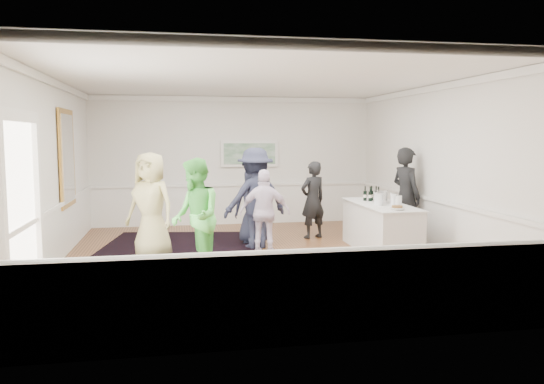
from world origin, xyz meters
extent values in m
plane|color=brown|center=(0.00, 0.00, 0.00)|extent=(8.00, 8.00, 0.00)
cube|color=white|center=(0.00, 0.00, 3.20)|extent=(7.00, 8.00, 0.02)
cube|color=white|center=(-3.50, 0.00, 1.60)|extent=(0.02, 8.00, 3.20)
cube|color=white|center=(3.50, 0.00, 1.60)|extent=(0.02, 8.00, 3.20)
cube|color=white|center=(0.00, 4.00, 1.60)|extent=(7.00, 0.02, 3.20)
cube|color=white|center=(0.00, -4.00, 1.60)|extent=(7.00, 0.02, 3.20)
cube|color=#C18C39|center=(-3.46, 1.30, 1.80)|extent=(0.04, 1.25, 1.85)
cube|color=white|center=(-3.43, 1.30, 1.80)|extent=(0.01, 1.05, 1.65)
cube|color=white|center=(-3.43, -2.72, 1.20)|extent=(0.10, 0.14, 2.40)
cube|color=white|center=(-3.43, -1.08, 1.20)|extent=(0.10, 0.14, 2.40)
cube|color=white|center=(-3.43, -1.90, 2.48)|extent=(0.10, 1.78, 0.16)
cube|color=white|center=(-3.46, -1.90, 1.20)|extent=(0.02, 1.50, 2.40)
cube|color=white|center=(0.40, 3.95, 1.78)|extent=(1.44, 0.05, 0.66)
cube|color=#286C3A|center=(0.40, 3.92, 1.78)|extent=(1.30, 0.01, 0.52)
cube|color=black|center=(-1.42, 0.93, 0.01)|extent=(3.64, 4.45, 0.02)
cube|color=silver|center=(2.45, 0.29, 0.45)|extent=(0.80, 2.21, 0.91)
cube|color=silver|center=(2.45, 0.29, 0.91)|extent=(0.86, 2.27, 0.02)
imported|color=black|center=(3.20, 0.83, 1.00)|extent=(0.68, 0.84, 1.99)
imported|color=tan|center=(-1.88, 0.39, 0.97)|extent=(1.13, 1.03, 1.93)
imported|color=#54CE52|center=(-1.13, -0.87, 0.94)|extent=(0.86, 1.03, 1.88)
imported|color=white|center=(0.20, 0.39, 0.80)|extent=(1.00, 0.59, 1.60)
imported|color=#202335|center=(0.11, 1.02, 1.00)|extent=(1.43, 1.04, 1.99)
imported|color=black|center=(1.49, 1.81, 0.84)|extent=(0.72, 0.60, 1.68)
imported|color=#202335|center=(0.14, 1.47, 0.81)|extent=(0.87, 0.64, 1.63)
cylinder|color=#71BC43|center=(2.32, 0.07, 1.04)|extent=(0.12, 0.12, 0.24)
cylinder|color=#E9444C|center=(2.56, -0.05, 1.04)|extent=(0.12, 0.12, 0.24)
cylinder|color=#88BE44|center=(2.33, 0.20, 1.04)|extent=(0.12, 0.12, 0.24)
cylinder|color=silver|center=(2.54, -0.31, 1.04)|extent=(0.12, 0.12, 0.24)
cylinder|color=silver|center=(2.50, 0.44, 1.04)|extent=(0.26, 0.26, 0.25)
imported|color=white|center=(2.40, -0.57, 0.95)|extent=(0.26, 0.26, 0.06)
cylinder|color=olive|center=(2.40, -0.57, 0.98)|extent=(0.19, 0.19, 0.04)
camera|label=1|loc=(-1.42, -9.28, 2.21)|focal=35.00mm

